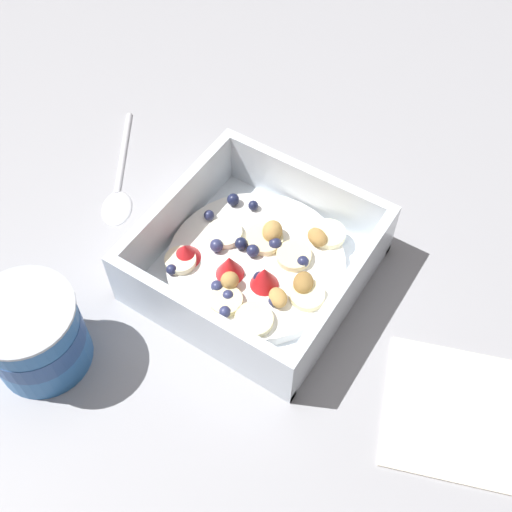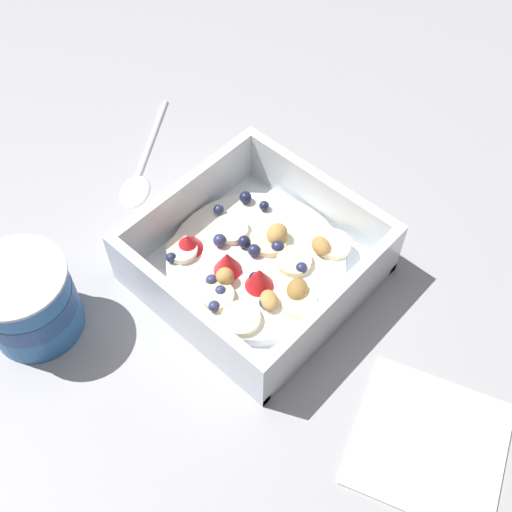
# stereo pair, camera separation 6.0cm
# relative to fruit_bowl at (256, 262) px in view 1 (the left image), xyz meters

# --- Properties ---
(ground_plane) EXTENTS (2.40, 2.40, 0.00)m
(ground_plane) POSITION_rel_fruit_bowl_xyz_m (0.01, 0.01, -0.02)
(ground_plane) COLOR #9E9EA3
(fruit_bowl) EXTENTS (0.19, 0.19, 0.07)m
(fruit_bowl) POSITION_rel_fruit_bowl_xyz_m (0.00, 0.00, 0.00)
(fruit_bowl) COLOR white
(fruit_bowl) RESTS_ON ground
(spoon) EXTENTS (0.11, 0.16, 0.01)m
(spoon) POSITION_rel_fruit_bowl_xyz_m (0.18, -0.01, -0.02)
(spoon) COLOR silver
(spoon) RESTS_ON ground
(yogurt_cup) EXTENTS (0.09, 0.09, 0.08)m
(yogurt_cup) POSITION_rel_fruit_bowl_xyz_m (0.11, 0.18, 0.02)
(yogurt_cup) COLOR #3370B7
(yogurt_cup) RESTS_ON ground
(folded_napkin) EXTENTS (0.15, 0.15, 0.01)m
(folded_napkin) POSITION_rel_fruit_bowl_xyz_m (-0.22, 0.03, -0.02)
(folded_napkin) COLOR silver
(folded_napkin) RESTS_ON ground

